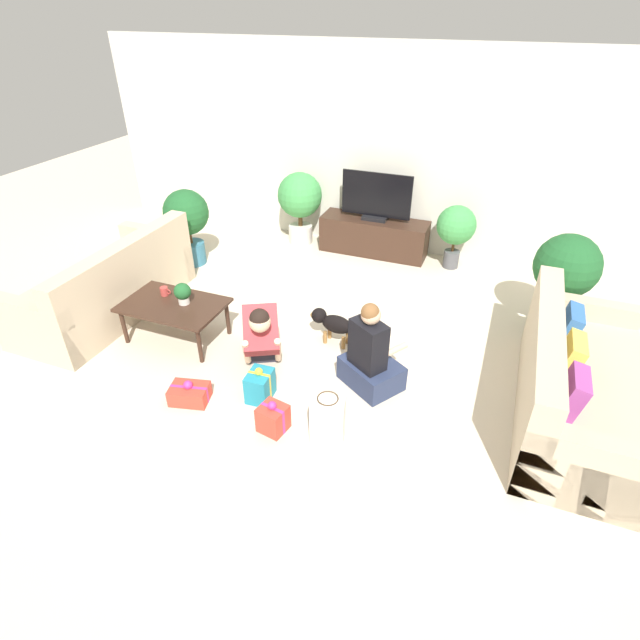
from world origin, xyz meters
name	(u,v)px	position (x,y,z in m)	size (l,w,h in m)	color
ground_plane	(315,345)	(0.00, 0.00, 0.00)	(16.00, 16.00, 0.00)	beige
wall_back	(390,153)	(0.00, 2.63, 1.30)	(8.40, 0.06, 2.60)	beige
sofa_left	(108,287)	(-2.38, -0.23, 0.31)	(0.93, 2.06, 0.87)	#C6B293
sofa_right	(576,387)	(2.38, -0.17, 0.31)	(0.93, 2.06, 0.87)	#C6B293
coffee_table	(174,307)	(-1.38, -0.41, 0.37)	(1.02, 0.65, 0.42)	#382319
tv_console	(374,236)	(-0.07, 2.34, 0.24)	(1.45, 0.44, 0.49)	#382319
tv	(376,199)	(-0.07, 2.34, 0.77)	(0.94, 0.20, 0.63)	black
potted_plant_back_right	(456,228)	(1.00, 2.29, 0.55)	(0.49, 0.49, 0.83)	#4C4C51
potted_plant_corner_right	(566,270)	(2.23, 1.21, 0.69)	(0.65, 0.65, 1.07)	#4C4C51
potted_plant_back_left	(300,200)	(-1.15, 2.29, 0.64)	(0.62, 0.62, 1.01)	beige
potted_plant_corner_left	(187,219)	(-2.23, 1.15, 0.62)	(0.58, 0.58, 0.99)	#336B84
person_kneeling	(261,333)	(-0.37, -0.43, 0.33)	(0.62, 0.78, 0.75)	#23232D
person_sitting	(370,358)	(0.69, -0.40, 0.30)	(0.65, 0.62, 0.87)	#283351
dog	(332,323)	(0.14, 0.12, 0.23)	(0.54, 0.20, 0.35)	black
gift_box_a	(190,393)	(-0.71, -1.19, 0.08)	(0.38, 0.30, 0.22)	red
gift_box_b	(260,385)	(-0.15, -0.92, 0.14)	(0.22, 0.27, 0.33)	teal
gift_box_c	(273,418)	(0.12, -1.23, 0.12)	(0.25, 0.24, 0.29)	red
gift_bag_a	(328,421)	(0.58, -1.19, 0.22)	(0.28, 0.20, 0.46)	white
mug	(165,291)	(-1.55, -0.29, 0.46)	(0.12, 0.08, 0.09)	#B23D38
tabletop_plant	(183,293)	(-1.27, -0.36, 0.54)	(0.17, 0.17, 0.22)	beige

